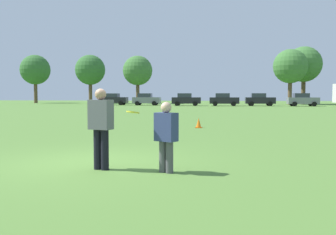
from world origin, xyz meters
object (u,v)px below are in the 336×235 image
traffic_cone (199,123)px  parked_car_near_right (260,99)px  frisbee (133,112)px  player_thrower (101,124)px  parked_car_mid_left (146,99)px  player_defender (166,133)px  parked_car_mid_right (224,99)px  parked_car_center (186,99)px  parked_car_far_right (302,100)px  parked_car_near_left (114,99)px

traffic_cone → parked_car_near_right: 38.25m
frisbee → parked_car_near_right: (6.61, 48.32, -0.30)m
player_thrower → parked_car_mid_left: (-9.52, 48.71, -0.03)m
parked_car_mid_left → parked_car_near_right: bearing=-1.9°
traffic_cone → parked_car_near_right: (6.06, 37.76, 0.69)m
player_defender → frisbee: bearing=-174.8°
traffic_cone → parked_car_mid_left: parked_car_mid_left is taller
parked_car_mid_right → parked_car_center: bearing=179.9°
frisbee → parked_car_center: (-3.99, 47.42, -0.30)m
frisbee → parked_car_far_right: bearing=75.4°
parked_car_near_left → traffic_cone: bearing=-67.4°
frisbee → parked_car_mid_left: (-10.25, 48.86, -0.30)m
player_defender → parked_car_center: 47.59m
parked_car_center → parked_car_near_left: bearing=170.8°
traffic_cone → parked_car_mid_right: parked_car_mid_right is taller
parked_car_near_left → parked_car_near_right: bearing=-2.5°
parked_car_near_left → parked_car_center: (11.59, -1.89, 0.00)m
parked_car_mid_right → player_thrower: bearing=-92.7°
frisbee → player_defender: bearing=5.2°
parked_car_far_right → parked_car_mid_left: bearing=176.8°
player_defender → frisbee: player_defender is taller
parked_car_mid_right → parked_car_near_right: bearing=10.1°
player_thrower → parked_car_center: parked_car_center is taller
frisbee → parked_car_mid_right: parked_car_mid_right is taller
frisbee → parked_car_near_right: bearing=82.2°
player_thrower → frisbee: size_ratio=6.20×
player_defender → parked_car_far_right: parked_car_far_right is taller
player_thrower → parked_car_mid_right: parked_car_mid_right is taller
parked_car_near_left → parked_car_near_right: (22.19, -0.98, 0.00)m
player_thrower → parked_car_far_right: 49.21m
player_thrower → player_defender: size_ratio=1.19×
frisbee → parked_car_near_left: 51.71m
parked_car_near_left → parked_car_center: size_ratio=1.00×
parked_car_center → parked_car_near_right: same height
parked_car_near_left → parked_car_center: 11.75m
parked_car_mid_left → frisbee: bearing=-78.2°
parked_car_mid_left → player_thrower: bearing=-78.9°
parked_car_mid_left → parked_car_near_right: same height
parked_car_center → frisbee: bearing=-85.2°
frisbee → parked_car_mid_left: parked_car_mid_left is taller
player_thrower → parked_car_near_left: size_ratio=0.40×
frisbee → parked_car_near_left: parked_car_near_left is taller
traffic_cone → parked_car_far_right: bearing=72.3°
player_defender → parked_car_near_left: 51.85m
frisbee → traffic_cone: frisbee is taller
player_thrower → parked_car_near_right: parked_car_near_right is taller
parked_car_near_left → parked_car_center: same height
parked_car_near_left → parked_car_far_right: size_ratio=1.00×
player_defender → parked_car_center: (-4.66, 47.36, 0.13)m
traffic_cone → parked_car_near_left: (-16.14, 38.74, 0.69)m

